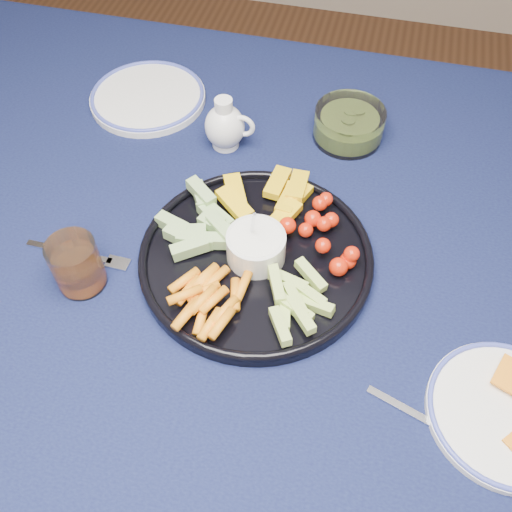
% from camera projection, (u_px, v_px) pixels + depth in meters
% --- Properties ---
extents(dining_table, '(1.67, 1.07, 0.75)m').
position_uv_depth(dining_table, '(294.00, 266.00, 0.98)').
color(dining_table, '#522D1B').
rests_on(dining_table, ground).
extents(crudite_platter, '(0.36, 0.36, 0.11)m').
position_uv_depth(crudite_platter, '(254.00, 254.00, 0.86)').
color(crudite_platter, black).
rests_on(crudite_platter, dining_table).
extents(creamer_pitcher, '(0.09, 0.07, 0.10)m').
position_uv_depth(creamer_pitcher, '(225.00, 126.00, 1.01)').
color(creamer_pitcher, white).
rests_on(creamer_pitcher, dining_table).
extents(pickle_bowl, '(0.13, 0.13, 0.06)m').
position_uv_depth(pickle_bowl, '(349.00, 126.00, 1.03)').
color(pickle_bowl, white).
rests_on(pickle_bowl, dining_table).
extents(cheese_plate, '(0.20, 0.20, 0.02)m').
position_uv_depth(cheese_plate, '(507.00, 412.00, 0.72)').
color(cheese_plate, white).
rests_on(cheese_plate, dining_table).
extents(juice_tumbler, '(0.07, 0.07, 0.09)m').
position_uv_depth(juice_tumbler, '(77.00, 267.00, 0.83)').
color(juice_tumbler, white).
rests_on(juice_tumbler, dining_table).
extents(fork_left, '(0.17, 0.02, 0.00)m').
position_uv_depth(fork_left, '(86.00, 256.00, 0.88)').
color(fork_left, silver).
rests_on(fork_left, dining_table).
extents(fork_right, '(0.16, 0.07, 0.00)m').
position_uv_depth(fork_right, '(439.00, 428.00, 0.72)').
color(fork_right, silver).
rests_on(fork_right, dining_table).
extents(side_plate_extra, '(0.22, 0.22, 0.02)m').
position_uv_depth(side_plate_extra, '(148.00, 97.00, 1.11)').
color(side_plate_extra, white).
rests_on(side_plate_extra, dining_table).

